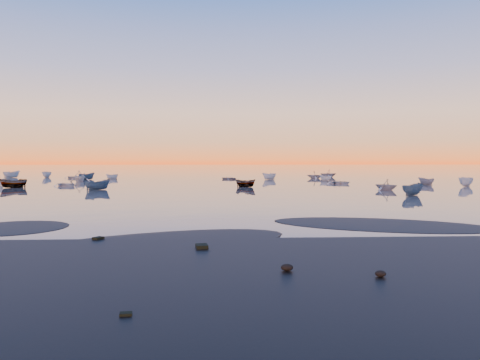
{
  "coord_description": "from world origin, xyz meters",
  "views": [
    {
      "loc": [
        -3.77,
        -25.54,
        3.83
      ],
      "look_at": [
        -1.14,
        28.0,
        1.57
      ],
      "focal_mm": 35.0,
      "sensor_mm": 36.0,
      "label": 1
    }
  ],
  "objects": [
    {
      "name": "ground",
      "position": [
        0.0,
        100.0,
        0.0
      ],
      "size": [
        600.0,
        600.0,
        0.0
      ],
      "primitive_type": "plane",
      "color": "#635A52",
      "rests_on": "ground"
    },
    {
      "name": "boat_near_left",
      "position": [
        -25.88,
        44.39,
        0.0
      ],
      "size": [
        3.98,
        3.94,
        0.99
      ],
      "primitive_type": "imported",
      "rotation": [
        0.0,
        0.0,
        0.77
      ],
      "color": "silver",
      "rests_on": "ground"
    },
    {
      "name": "mud_lobes",
      "position": [
        0.0,
        -1.0,
        0.01
      ],
      "size": [
        140.0,
        6.0,
        0.07
      ],
      "primitive_type": null,
      "color": "black",
      "rests_on": "ground"
    },
    {
      "name": "boat_near_right",
      "position": [
        17.95,
        33.45,
        0.0
      ],
      "size": [
        3.35,
        3.14,
        1.11
      ],
      "primitive_type": "imported",
      "rotation": [
        0.0,
        0.0,
        3.84
      ],
      "color": "slate",
      "rests_on": "ground"
    },
    {
      "name": "moored_fleet",
      "position": [
        0.0,
        53.0,
        0.0
      ],
      "size": [
        124.0,
        58.0,
        1.2
      ],
      "primitive_type": null,
      "color": "silver",
      "rests_on": "ground"
    },
    {
      "name": "boat_near_center",
      "position": [
        17.4,
        24.0,
        0.0
      ],
      "size": [
        3.81,
        3.92,
        1.33
      ],
      "primitive_type": "imported",
      "rotation": [
        0.0,
        0.0,
        2.32
      ],
      "color": "#355065",
      "rests_on": "ground"
    }
  ]
}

